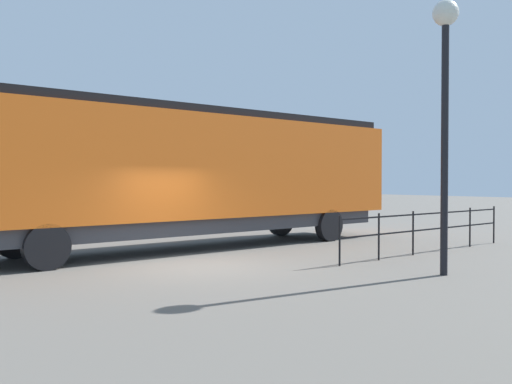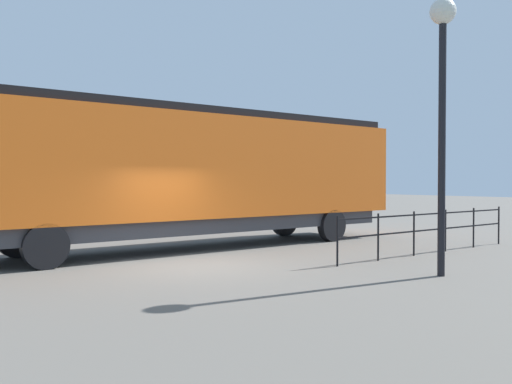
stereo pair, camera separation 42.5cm
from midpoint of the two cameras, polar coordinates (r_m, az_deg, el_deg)
ground_plane at (r=13.62m, az=-7.09°, el=-7.70°), size 120.00×120.00×0.00m
locomotive at (r=17.24m, az=-6.09°, el=2.14°), size 2.81×15.11×4.28m
lamp_post at (r=12.98m, az=18.19°, el=11.70°), size 0.57×0.57×6.08m
platform_fence at (r=16.63m, az=16.84°, el=-3.39°), size 0.05×7.74×1.24m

